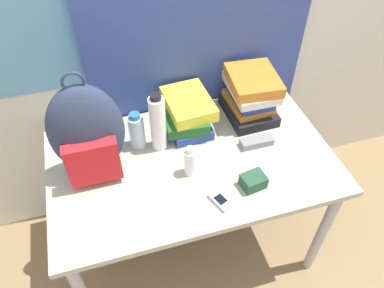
{
  "coord_description": "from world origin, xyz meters",
  "views": [
    {
      "loc": [
        -0.32,
        -0.68,
        1.94
      ],
      "look_at": [
        0.0,
        0.37,
        0.81
      ],
      "focal_mm": 35.0,
      "sensor_mm": 36.0,
      "label": 1
    }
  ],
  "objects_px": {
    "sports_bottle": "(158,123)",
    "cell_phone": "(220,200)",
    "book_stack_center": "(251,95)",
    "water_bottle": "(137,131)",
    "sunscreen_bottle": "(190,162)",
    "sunglasses_case": "(257,142)",
    "book_stack_left": "(187,113)",
    "backpack": "(87,134)",
    "camera_pouch": "(253,181)"
  },
  "relations": [
    {
      "from": "sports_bottle",
      "to": "cell_phone",
      "type": "xyz_separation_m",
      "value": [
        0.16,
        -0.37,
        -0.13
      ]
    },
    {
      "from": "book_stack_center",
      "to": "sports_bottle",
      "type": "relative_size",
      "value": 0.98
    },
    {
      "from": "water_bottle",
      "to": "book_stack_center",
      "type": "bearing_deg",
      "value": 6.11
    },
    {
      "from": "sunscreen_bottle",
      "to": "sunglasses_case",
      "type": "height_order",
      "value": "sunscreen_bottle"
    },
    {
      "from": "book_stack_center",
      "to": "sunglasses_case",
      "type": "bearing_deg",
      "value": -102.81
    },
    {
      "from": "book_stack_left",
      "to": "water_bottle",
      "type": "bearing_deg",
      "value": -166.12
    },
    {
      "from": "backpack",
      "to": "cell_phone",
      "type": "xyz_separation_m",
      "value": [
        0.45,
        -0.31,
        -0.21
      ]
    },
    {
      "from": "cell_phone",
      "to": "sports_bottle",
      "type": "bearing_deg",
      "value": 113.3
    },
    {
      "from": "book_stack_left",
      "to": "sunscreen_bottle",
      "type": "bearing_deg",
      "value": -103.5
    },
    {
      "from": "book_stack_left",
      "to": "sunscreen_bottle",
      "type": "xyz_separation_m",
      "value": [
        -0.07,
        -0.29,
        -0.01
      ]
    },
    {
      "from": "water_bottle",
      "to": "book_stack_left",
      "type": "bearing_deg",
      "value": 13.88
    },
    {
      "from": "cell_phone",
      "to": "camera_pouch",
      "type": "bearing_deg",
      "value": 13.96
    },
    {
      "from": "book_stack_left",
      "to": "water_bottle",
      "type": "distance_m",
      "value": 0.26
    },
    {
      "from": "book_stack_center",
      "to": "camera_pouch",
      "type": "xyz_separation_m",
      "value": [
        -0.16,
        -0.43,
        -0.09
      ]
    },
    {
      "from": "book_stack_center",
      "to": "cell_phone",
      "type": "xyz_separation_m",
      "value": [
        -0.31,
        -0.47,
        -0.11
      ]
    },
    {
      "from": "book_stack_center",
      "to": "cell_phone",
      "type": "height_order",
      "value": "book_stack_center"
    },
    {
      "from": "cell_phone",
      "to": "book_stack_left",
      "type": "bearing_deg",
      "value": 90.45
    },
    {
      "from": "book_stack_left",
      "to": "book_stack_center",
      "type": "xyz_separation_m",
      "value": [
        0.32,
        -0.0,
        0.03
      ]
    },
    {
      "from": "camera_pouch",
      "to": "book_stack_left",
      "type": "bearing_deg",
      "value": 110.37
    },
    {
      "from": "sports_bottle",
      "to": "book_stack_left",
      "type": "bearing_deg",
      "value": 31.48
    },
    {
      "from": "book_stack_left",
      "to": "backpack",
      "type": "bearing_deg",
      "value": -160.67
    },
    {
      "from": "backpack",
      "to": "sunglasses_case",
      "type": "xyz_separation_m",
      "value": [
        0.72,
        -0.06,
        -0.2
      ]
    },
    {
      "from": "cell_phone",
      "to": "backpack",
      "type": "bearing_deg",
      "value": 145.51
    },
    {
      "from": "book_stack_left",
      "to": "camera_pouch",
      "type": "xyz_separation_m",
      "value": [
        0.16,
        -0.43,
        -0.05
      ]
    },
    {
      "from": "backpack",
      "to": "sports_bottle",
      "type": "distance_m",
      "value": 0.31
    },
    {
      "from": "water_bottle",
      "to": "sunscreen_bottle",
      "type": "relative_size",
      "value": 1.25
    },
    {
      "from": "book_stack_left",
      "to": "water_bottle",
      "type": "xyz_separation_m",
      "value": [
        -0.25,
        -0.06,
        0.01
      ]
    },
    {
      "from": "backpack",
      "to": "sports_bottle",
      "type": "height_order",
      "value": "backpack"
    },
    {
      "from": "backpack",
      "to": "camera_pouch",
      "type": "relative_size",
      "value": 4.7
    },
    {
      "from": "sports_bottle",
      "to": "sunscreen_bottle",
      "type": "relative_size",
      "value": 1.97
    },
    {
      "from": "backpack",
      "to": "water_bottle",
      "type": "height_order",
      "value": "backpack"
    },
    {
      "from": "book_stack_center",
      "to": "sunglasses_case",
      "type": "height_order",
      "value": "book_stack_center"
    },
    {
      "from": "sports_bottle",
      "to": "sunglasses_case",
      "type": "bearing_deg",
      "value": -15.57
    },
    {
      "from": "sports_bottle",
      "to": "sunscreen_bottle",
      "type": "xyz_separation_m",
      "value": [
        0.09,
        -0.19,
        -0.07
      ]
    },
    {
      "from": "book_stack_center",
      "to": "camera_pouch",
      "type": "relative_size",
      "value": 2.72
    },
    {
      "from": "backpack",
      "to": "book_stack_left",
      "type": "xyz_separation_m",
      "value": [
        0.45,
        0.16,
        -0.13
      ]
    },
    {
      "from": "water_bottle",
      "to": "sunglasses_case",
      "type": "height_order",
      "value": "water_bottle"
    },
    {
      "from": "backpack",
      "to": "sports_bottle",
      "type": "relative_size",
      "value": 1.7
    },
    {
      "from": "sunscreen_bottle",
      "to": "cell_phone",
      "type": "relative_size",
      "value": 1.31
    },
    {
      "from": "backpack",
      "to": "camera_pouch",
      "type": "xyz_separation_m",
      "value": [
        0.61,
        -0.27,
        -0.18
      ]
    },
    {
      "from": "sports_bottle",
      "to": "cell_phone",
      "type": "bearing_deg",
      "value": -66.7
    },
    {
      "from": "book_stack_center",
      "to": "sports_bottle",
      "type": "xyz_separation_m",
      "value": [
        -0.47,
        -0.09,
        0.03
      ]
    },
    {
      "from": "sports_bottle",
      "to": "book_stack_center",
      "type": "bearing_deg",
      "value": 11.33
    },
    {
      "from": "sports_bottle",
      "to": "camera_pouch",
      "type": "relative_size",
      "value": 2.77
    },
    {
      "from": "water_bottle",
      "to": "cell_phone",
      "type": "height_order",
      "value": "water_bottle"
    },
    {
      "from": "sunscreen_bottle",
      "to": "camera_pouch",
      "type": "height_order",
      "value": "sunscreen_bottle"
    },
    {
      "from": "book_stack_center",
      "to": "sports_bottle",
      "type": "distance_m",
      "value": 0.48
    },
    {
      "from": "book_stack_center",
      "to": "water_bottle",
      "type": "bearing_deg",
      "value": -173.89
    },
    {
      "from": "sports_bottle",
      "to": "sunscreen_bottle",
      "type": "height_order",
      "value": "sports_bottle"
    },
    {
      "from": "sports_bottle",
      "to": "sunscreen_bottle",
      "type": "bearing_deg",
      "value": -65.27
    }
  ]
}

